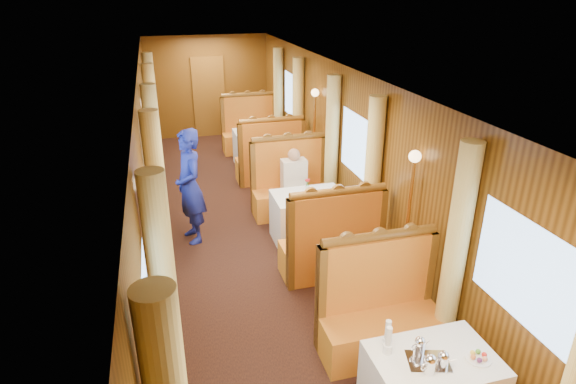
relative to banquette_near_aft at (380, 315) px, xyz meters
name	(u,v)px	position (x,y,z in m)	size (l,w,h in m)	color
floor	(260,246)	(-0.75, 2.49, -0.42)	(3.00, 12.00, 0.01)	black
ceiling	(256,78)	(-0.75, 2.49, 2.08)	(3.00, 12.00, 0.01)	silver
wall_far	(208,87)	(-0.75, 8.49, 0.83)	(3.00, 2.50, 0.01)	brown
wall_left	(148,178)	(-2.25, 2.49, 0.83)	(12.00, 2.50, 0.01)	brown
wall_right	(358,159)	(0.75, 2.49, 0.83)	(12.00, 2.50, 0.01)	brown
doorway_far	(209,97)	(-0.75, 8.46, 0.58)	(0.80, 0.04, 2.00)	brown
banquette_near_aft	(380,315)	(0.00, 0.00, 0.00)	(1.30, 0.55, 1.34)	#BC4914
table_mid	(308,218)	(0.00, 2.49, -0.05)	(1.05, 0.72, 0.75)	white
banquette_mid_fwd	(331,247)	(0.00, 1.47, 0.00)	(1.30, 0.55, 1.34)	#BC4914
banquette_mid_aft	(290,189)	(0.00, 3.50, 0.00)	(1.30, 0.55, 1.34)	#BC4914
table_far	(259,148)	(0.00, 5.99, -0.05)	(1.05, 0.72, 0.75)	white
banquette_far_fwd	(270,161)	(0.00, 4.97, 0.00)	(1.30, 0.55, 1.34)	#BC4914
banquette_far_aft	(250,133)	(0.00, 7.00, 0.00)	(1.30, 0.55, 1.34)	#BC4914
tea_tray	(428,361)	(-0.09, -1.05, 0.33)	(0.34, 0.26, 0.01)	silver
teapot_left	(430,366)	(-0.14, -1.15, 0.39)	(0.16, 0.12, 0.13)	silver
teapot_right	(443,362)	(-0.01, -1.14, 0.39)	(0.15, 0.11, 0.12)	silver
teapot_back	(419,347)	(-0.11, -0.93, 0.39)	(0.15, 0.11, 0.12)	silver
fruit_plate	(478,357)	(0.33, -1.13, 0.35)	(0.21, 0.21, 0.05)	white
cup_inboard	(388,343)	(-0.36, -0.86, 0.43)	(0.08, 0.08, 0.26)	white
cup_outboard	(387,336)	(-0.33, -0.78, 0.43)	(0.08, 0.08, 0.26)	white
rose_vase_mid	(307,184)	(-0.02, 2.50, 0.50)	(0.06, 0.06, 0.36)	silver
rose_vase_far	(259,123)	(0.00, 6.00, 0.50)	(0.06, 0.06, 0.36)	silver
window_left_near	(149,338)	(-2.24, -1.01, 1.03)	(1.20, 0.90, 0.01)	#82ADE2
curtain_left_near_b	(165,302)	(-2.13, -0.23, 0.75)	(0.22, 0.22, 2.35)	#DBC870
window_right_near	(525,273)	(0.74, -1.01, 1.03)	(1.20, 0.90, 0.01)	#82ADE2
curtain_right_near_b	(455,256)	(0.63, -0.23, 0.75)	(0.22, 0.22, 2.35)	#DBC870
window_left_mid	(147,164)	(-2.24, 2.49, 1.03)	(1.20, 0.90, 0.01)	#82ADE2
curtain_left_mid_a	(159,207)	(-2.13, 1.71, 0.75)	(0.22, 0.22, 2.35)	#DBC870
curtain_left_mid_b	(156,163)	(-2.13, 3.27, 0.75)	(0.22, 0.22, 2.35)	#DBC870
window_right_mid	(358,146)	(0.74, 2.49, 1.03)	(1.20, 0.90, 0.01)	#82ADE2
curtain_right_mid_a	(372,183)	(0.63, 1.71, 0.75)	(0.22, 0.22, 2.35)	#DBC870
curtain_right_mid_b	(332,148)	(0.63, 3.27, 0.75)	(0.22, 0.22, 2.35)	#DBC870
window_left_far	(146,105)	(-2.24, 5.99, 1.03)	(1.20, 0.90, 0.01)	#82ADE2
curtain_left_far_a	(154,129)	(-2.13, 5.21, 0.75)	(0.22, 0.22, 2.35)	#DBC870
curtain_left_far_b	(153,109)	(-2.13, 6.77, 0.75)	(0.22, 0.22, 2.35)	#DBC870
window_right_far	(292,96)	(0.74, 5.99, 1.03)	(1.20, 0.90, 0.01)	#82ADE2
curtain_right_far_a	(298,118)	(0.63, 5.21, 0.75)	(0.22, 0.22, 2.35)	#DBC870
curtain_right_far_b	(279,101)	(0.63, 6.77, 0.75)	(0.22, 0.22, 2.35)	#DBC870
sconce_left_fore	(158,228)	(-2.15, 0.74, 0.96)	(0.14, 0.14, 1.95)	#BF8C3F
sconce_right_fore	(410,198)	(0.65, 0.74, 0.96)	(0.14, 0.14, 1.95)	#BF8C3F
sconce_left_aft	(153,132)	(-2.15, 4.24, 0.96)	(0.14, 0.14, 1.95)	#BF8C3F
sconce_right_aft	(314,120)	(0.65, 4.24, 0.96)	(0.14, 0.14, 1.95)	#BF8C3F
steward	(190,187)	(-1.69, 2.97, 0.45)	(0.64, 0.42, 1.75)	navy
passenger	(294,177)	(0.00, 3.26, 0.32)	(0.40, 0.44, 0.76)	beige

